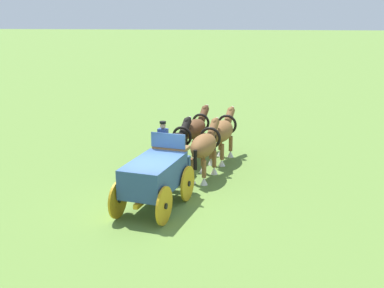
{
  "coord_description": "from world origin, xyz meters",
  "views": [
    {
      "loc": [
        -17.12,
        -2.45,
        7.2
      ],
      "look_at": [
        4.31,
        -1.06,
        1.2
      ],
      "focal_mm": 48.79,
      "sensor_mm": 36.0,
      "label": 1
    }
  ],
  "objects_px": {
    "draft_horse_lead_off": "(222,132)",
    "show_wagon": "(155,175)",
    "draft_horse_rear_off": "(205,146)",
    "draft_horse_rear_near": "(175,145)",
    "draft_horse_lead_near": "(195,130)"
  },
  "relations": [
    {
      "from": "draft_horse_lead_off",
      "to": "show_wagon",
      "type": "bearing_deg",
      "value": 158.43
    },
    {
      "from": "draft_horse_rear_off",
      "to": "show_wagon",
      "type": "bearing_deg",
      "value": 154.18
    },
    {
      "from": "draft_horse_rear_near",
      "to": "draft_horse_lead_near",
      "type": "bearing_deg",
      "value": -15.56
    },
    {
      "from": "draft_horse_rear_near",
      "to": "draft_horse_lead_off",
      "type": "distance_m",
      "value": 2.9
    },
    {
      "from": "draft_horse_lead_near",
      "to": "draft_horse_rear_near",
      "type": "bearing_deg",
      "value": 164.44
    },
    {
      "from": "draft_horse_rear_off",
      "to": "draft_horse_lead_near",
      "type": "height_order",
      "value": "draft_horse_rear_off"
    },
    {
      "from": "show_wagon",
      "to": "draft_horse_rear_off",
      "type": "xyz_separation_m",
      "value": [
        3.31,
        -1.6,
        0.15
      ]
    },
    {
      "from": "draft_horse_rear_off",
      "to": "draft_horse_lead_off",
      "type": "height_order",
      "value": "draft_horse_rear_off"
    },
    {
      "from": "show_wagon",
      "to": "draft_horse_lead_near",
      "type": "relative_size",
      "value": 1.89
    },
    {
      "from": "show_wagon",
      "to": "draft_horse_lead_off",
      "type": "height_order",
      "value": "show_wagon"
    },
    {
      "from": "draft_horse_rear_near",
      "to": "draft_horse_lead_off",
      "type": "relative_size",
      "value": 1.03
    },
    {
      "from": "draft_horse_rear_near",
      "to": "draft_horse_lead_off",
      "type": "bearing_deg",
      "value": -42.22
    },
    {
      "from": "show_wagon",
      "to": "draft_horse_lead_off",
      "type": "bearing_deg",
      "value": -21.57
    },
    {
      "from": "show_wagon",
      "to": "draft_horse_lead_near",
      "type": "height_order",
      "value": "show_wagon"
    },
    {
      "from": "draft_horse_rear_off",
      "to": "draft_horse_lead_off",
      "type": "bearing_deg",
      "value": -15.56
    }
  ]
}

